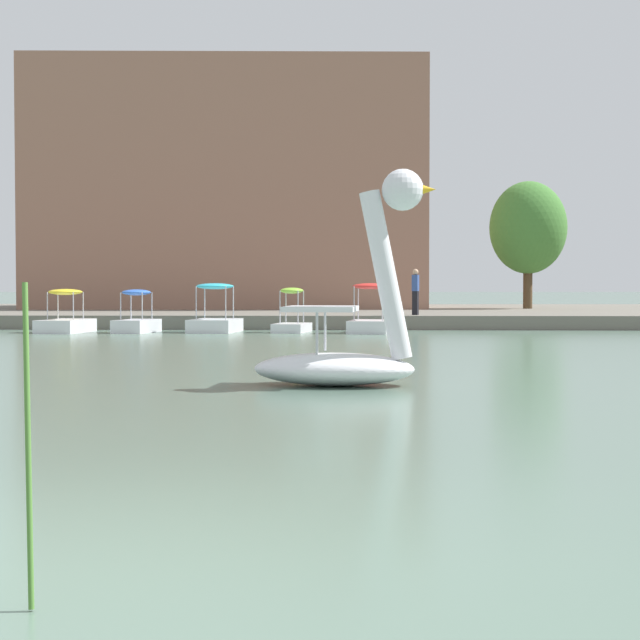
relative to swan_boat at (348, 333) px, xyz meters
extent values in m
plane|color=#567060|center=(-1.31, -9.68, -0.80)|extent=(627.54, 627.54, 0.00)
cube|color=#6B665B|center=(-1.31, 31.99, -0.55)|extent=(159.06, 24.44, 0.50)
ellipsoid|color=white|center=(-0.22, 0.02, -0.55)|extent=(2.55, 1.57, 0.50)
cylinder|color=white|center=(0.57, -0.05, 0.88)|extent=(0.83, 0.38, 2.57)
sphere|color=white|center=(0.82, -0.07, 2.16)|extent=(0.68, 0.68, 0.63)
cone|color=yellow|center=(1.07, -0.09, 2.16)|extent=(0.52, 0.38, 0.35)
cube|color=white|center=(-0.41, 0.03, 0.37)|extent=(1.16, 1.30, 0.08)
cylinder|color=silver|center=(-0.46, -0.52, 0.03)|extent=(0.04, 0.04, 0.67)
cylinder|color=silver|center=(-0.37, 0.58, 0.03)|extent=(0.04, 0.04, 0.67)
cube|color=white|center=(0.62, 17.63, -0.59)|extent=(1.56, 2.21, 0.41)
ellipsoid|color=red|center=(0.62, 17.63, 0.73)|extent=(1.31, 1.33, 0.20)
cylinder|color=#B7B7BF|center=(0.23, 18.17, 0.17)|extent=(0.04, 0.04, 1.11)
cylinder|color=#B7B7BF|center=(1.14, 18.03, 0.17)|extent=(0.04, 0.04, 1.11)
cylinder|color=#B7B7BF|center=(0.10, 17.23, 0.17)|extent=(0.04, 0.04, 1.11)
cylinder|color=#B7B7BF|center=(1.01, 17.10, 0.17)|extent=(0.04, 0.04, 1.11)
cube|color=white|center=(-1.97, 17.99, -0.65)|extent=(1.29, 1.94, 0.30)
ellipsoid|color=#8CCC38|center=(-1.97, 17.99, 0.58)|extent=(0.92, 1.13, 0.20)
cylinder|color=#B7B7BF|center=(-2.20, 18.44, 0.04)|extent=(0.04, 0.04, 1.08)
cylinder|color=#B7B7BF|center=(-1.60, 18.33, 0.04)|extent=(0.04, 0.04, 1.08)
cylinder|color=#B7B7BF|center=(-2.34, 17.64, 0.04)|extent=(0.04, 0.04, 1.08)
cylinder|color=#B7B7BF|center=(-1.74, 17.53, 0.04)|extent=(0.04, 0.04, 1.08)
cube|color=white|center=(-4.53, 18.05, -0.58)|extent=(1.66, 2.41, 0.43)
ellipsoid|color=#2DB7D1|center=(-4.53, 18.05, 0.73)|extent=(1.38, 1.52, 0.20)
cylinder|color=#B7B7BF|center=(-4.97, 18.66, 0.18)|extent=(0.04, 0.04, 1.10)
cylinder|color=#B7B7BF|center=(-3.98, 18.56, 0.18)|extent=(0.04, 0.04, 1.10)
cylinder|color=#B7B7BF|center=(-5.09, 17.55, 0.18)|extent=(0.04, 0.04, 1.10)
cylinder|color=#B7B7BF|center=(-4.10, 17.44, 0.18)|extent=(0.04, 0.04, 1.10)
cube|color=white|center=(-7.08, 17.63, -0.59)|extent=(1.34, 2.10, 0.43)
ellipsoid|color=blue|center=(-7.08, 17.63, 0.52)|extent=(1.10, 1.21, 0.20)
cylinder|color=#B7B7BF|center=(-7.37, 18.12, 0.08)|extent=(0.04, 0.04, 0.90)
cylinder|color=#B7B7BF|center=(-6.64, 17.99, 0.08)|extent=(0.04, 0.04, 0.90)
cylinder|color=#B7B7BF|center=(-7.52, 17.28, 0.08)|extent=(0.04, 0.04, 0.90)
cylinder|color=#B7B7BF|center=(-6.79, 17.15, 0.08)|extent=(0.04, 0.04, 0.90)
cube|color=white|center=(-9.44, 17.62, -0.59)|extent=(1.51, 2.50, 0.43)
ellipsoid|color=yellow|center=(-9.44, 17.62, 0.54)|extent=(1.21, 1.19, 0.20)
cylinder|color=#B7B7BF|center=(-9.83, 18.09, 0.08)|extent=(0.04, 0.04, 0.91)
cylinder|color=#B7B7BF|center=(-8.95, 18.00, 0.08)|extent=(0.04, 0.04, 0.91)
cylinder|color=#B7B7BF|center=(-9.92, 17.23, 0.08)|extent=(0.04, 0.04, 0.91)
cylinder|color=#B7B7BF|center=(-9.04, 17.14, 0.08)|extent=(0.04, 0.04, 0.91)
cylinder|color=#4C3823|center=(8.20, 31.89, 1.17)|extent=(0.43, 0.43, 2.96)
ellipsoid|color=#427A33|center=(8.20, 31.89, 3.47)|extent=(5.01, 4.99, 4.30)
cube|color=black|center=(2.30, 20.95, 0.13)|extent=(0.25, 0.23, 0.86)
cube|color=#334C8C|center=(2.30, 20.95, 0.85)|extent=(0.28, 0.26, 0.58)
sphere|color=tan|center=(2.30, 20.95, 1.25)|extent=(0.21, 0.21, 0.21)
cube|color=#996B56|center=(-5.96, 34.69, 5.39)|extent=(18.78, 12.08, 11.38)
cylinder|color=#4C7F33|center=(-1.45, -10.59, -0.04)|extent=(0.12, 0.25, 1.51)
camera|label=1|loc=(0.08, -15.24, 0.70)|focal=56.42mm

